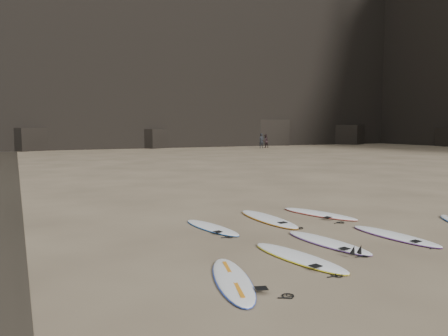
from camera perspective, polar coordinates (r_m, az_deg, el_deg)
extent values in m
plane|color=#897559|center=(10.67, 17.53, -9.04)|extent=(240.00, 240.00, 0.00)
cube|color=black|center=(71.78, -11.66, 19.33)|extent=(170.00, 32.00, 40.00)
cube|color=black|center=(54.66, -9.53, 3.82)|extent=(4.23, 4.46, 2.33)
cube|color=black|center=(62.41, 5.42, 4.64)|extent=(5.95, 5.19, 3.59)
cube|color=black|center=(68.48, 15.69, 4.23)|extent=(5.31, 5.56, 2.88)
cube|color=black|center=(52.54, -24.39, 3.44)|extent=(4.49, 4.76, 2.49)
ellipsoid|color=white|center=(7.61, 1.12, -14.34)|extent=(1.22, 2.45, 0.09)
ellipsoid|color=white|center=(8.95, 9.70, -11.37)|extent=(0.99, 2.56, 0.09)
ellipsoid|color=white|center=(10.17, 13.34, -9.38)|extent=(0.90, 2.47, 0.09)
ellipsoid|color=white|center=(11.23, 21.37, -8.21)|extent=(0.81, 2.47, 0.09)
ellipsoid|color=white|center=(11.32, -1.60, -7.74)|extent=(0.92, 2.28, 0.08)
ellipsoid|color=white|center=(12.38, 5.78, -6.58)|extent=(0.71, 2.73, 0.10)
ellipsoid|color=white|center=(13.33, 12.31, -5.83)|extent=(1.37, 2.59, 0.09)
imported|color=black|center=(53.55, 4.93, 3.56)|extent=(0.66, 0.44, 1.80)
imported|color=black|center=(54.89, 5.43, 3.52)|extent=(0.80, 0.63, 1.64)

